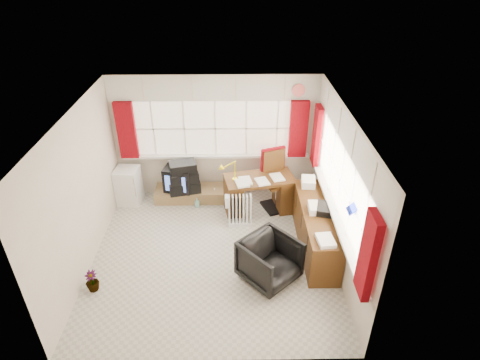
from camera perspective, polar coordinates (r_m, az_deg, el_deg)
The scene contains 20 objects.
ground at distance 6.93m, azimuth -3.74°, elevation -10.52°, with size 4.00×4.00×0.00m, color beige.
room_walls at distance 6.05m, azimuth -4.22°, elevation 0.19°, with size 4.00×4.00×4.00m.
window_back at distance 8.01m, azimuth -3.41°, elevation 3.90°, with size 3.70×0.12×3.60m.
window_right at distance 6.53m, azimuth 13.30°, elevation -3.86°, with size 0.12×3.70×3.60m.
curtains at distance 6.89m, azimuth 3.88°, elevation 3.87°, with size 3.83×3.83×1.15m.
overhead_cabinets at distance 6.62m, azimuth 4.58°, elevation 10.22°, with size 3.98×3.98×0.48m.
desk at distance 7.72m, azimuth 2.73°, elevation -1.80°, with size 1.39×0.87×0.78m.
desk_lamp at distance 7.34m, azimuth -0.76°, elevation 1.97°, with size 0.16×0.13×0.41m.
task_chair at distance 7.81m, azimuth 4.98°, elevation 0.50°, with size 0.65×0.67×1.21m.
office_chair at distance 6.29m, azimuth 4.25°, elevation -11.37°, with size 0.77×0.80×0.72m, color black.
radiator at distance 7.41m, azimuth -0.02°, elevation -4.74°, with size 0.44×0.20×0.65m.
credenza at distance 6.97m, azimuth 10.67°, elevation -6.73°, with size 0.50×2.00×0.85m.
file_tray at distance 6.72m, azimuth 12.05°, elevation -4.05°, with size 0.27×0.35×0.12m, color black.
tv_bench at distance 8.27m, azimuth -7.10°, elevation -1.92°, with size 1.40×0.50×0.25m, color olive.
crt_tv at distance 8.11m, azimuth -8.60°, elevation 0.33°, with size 0.64×0.61×0.49m.
hifi_stack at distance 7.99m, azimuth -8.00°, elevation 0.33°, with size 0.69×0.52×0.64m.
mini_fridge at distance 8.29m, azimuth -15.55°, elevation -0.81°, with size 0.48×0.49×0.75m.
spray_bottle_a at distance 8.18m, azimuth -3.64°, elevation -2.03°, with size 0.11×0.11×0.27m, color silver.
spray_bottle_b at distance 8.04m, azimuth -6.13°, elevation -3.21°, with size 0.08×0.08×0.18m, color #92DACF.
flower_vase at distance 6.61m, azimuth -20.31°, elevation -13.32°, with size 0.20×0.20×0.36m, color black.
Camera 1 is at (0.36, -5.18, 4.59)m, focal length 30.00 mm.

